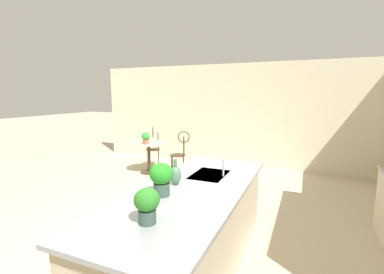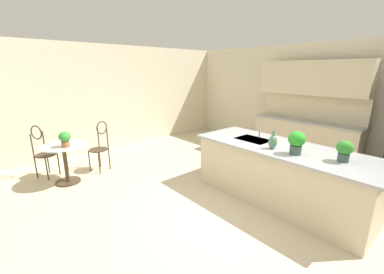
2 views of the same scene
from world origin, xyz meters
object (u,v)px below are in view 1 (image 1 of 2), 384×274
Objects in this scene: chair_by_island at (180,151)px; bistro_table at (149,155)px; potted_plant_counter_far at (147,203)px; vase_on_counter at (175,175)px; potted_plant_on_table at (146,137)px; potted_plant_counter_near at (161,177)px; chair_near_window at (153,145)px.

bistro_table is at bearing -74.85° from chair_by_island.
bistro_table is 0.78m from chair_by_island.
chair_by_island is at bearing -157.51° from potted_plant_counter_far.
potted_plant_counter_far is 0.93m from vase_on_counter.
potted_plant_counter_far is (3.82, 2.41, 0.63)m from bistro_table.
potted_plant_on_table reaches higher than bistro_table.
potted_plant_counter_near reaches higher than potted_plant_on_table.
potted_plant_counter_far is at bearing 30.98° from chair_near_window.
chair_near_window is (-0.59, -0.24, 0.13)m from bistro_table.
potted_plant_on_table is (0.14, 0.01, 0.45)m from bistro_table.
potted_plant_counter_far is (3.68, 2.40, 0.18)m from potted_plant_on_table.
potted_plant_counter_near is at bearing 35.19° from potted_plant_on_table.
chair_near_window is 5.17m from potted_plant_counter_far.
potted_plant_counter_far is at bearing 33.05° from potted_plant_on_table.
chair_near_window is at bearing -149.02° from potted_plant_counter_far.
chair_by_island is 4.38m from potted_plant_counter_far.
potted_plant_on_table is (0.34, -0.73, 0.33)m from chair_by_island.
chair_near_window is 4.61m from potted_plant_counter_near.
chair_near_window is 3.71× the size of potted_plant_on_table.
chair_near_window is 3.17× the size of potted_plant_counter_near.
potted_plant_counter_near reaches higher than chair_by_island.
potted_plant_counter_far is 0.58m from potted_plant_counter_near.
bistro_table is 0.65m from chair_near_window.
chair_by_island is 3.69× the size of potted_plant_counter_far.
vase_on_counter is (-0.90, -0.21, -0.05)m from potted_plant_counter_far.
potted_plant_counter_near is (3.13, 2.21, 0.21)m from potted_plant_on_table.
bistro_table is at bearing -147.78° from potted_plant_counter_far.
potted_plant_counter_near is at bearing 3.66° from vase_on_counter.
chair_near_window is at bearing -157.78° from bistro_table.
chair_near_window is 4.30m from vase_on_counter.
chair_by_island is 0.87m from potted_plant_on_table.
potted_plant_counter_near is at bearing -161.26° from potted_plant_counter_far.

